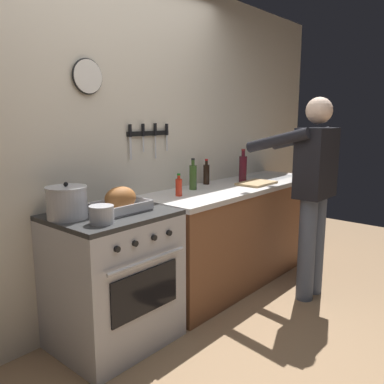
{
  "coord_description": "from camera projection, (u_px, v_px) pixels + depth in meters",
  "views": [
    {
      "loc": [
        -1.77,
        -1.03,
        1.51
      ],
      "look_at": [
        0.42,
        0.85,
        0.96
      ],
      "focal_mm": 37.34,
      "sensor_mm": 36.0,
      "label": 1
    }
  ],
  "objects": [
    {
      "name": "person_cook",
      "position": [
        312.0,
        186.0,
        3.26
      ],
      "size": [
        0.51,
        0.63,
        1.66
      ],
      "rotation": [
        0.0,
        0.0,
        1.51
      ],
      "color": "#4C566B",
      "rests_on": "ground"
    },
    {
      "name": "bottle_olive_oil",
      "position": [
        193.0,
        177.0,
        3.36
      ],
      "size": [
        0.06,
        0.06,
        0.26
      ],
      "color": "#385623",
      "rests_on": "counter_block"
    },
    {
      "name": "saucepan",
      "position": [
        102.0,
        215.0,
        2.3
      ],
      "size": [
        0.14,
        0.14,
        0.1
      ],
      "color": "#B7B7BC",
      "rests_on": "stove"
    },
    {
      "name": "bottle_wine_red",
      "position": [
        243.0,
        168.0,
        3.75
      ],
      "size": [
        0.07,
        0.07,
        0.31
      ],
      "color": "#47141E",
      "rests_on": "counter_block"
    },
    {
      "name": "stock_pot",
      "position": [
        67.0,
        202.0,
        2.41
      ],
      "size": [
        0.25,
        0.25,
        0.22
      ],
      "color": "#B7B7BC",
      "rests_on": "stove"
    },
    {
      "name": "cutting_board",
      "position": [
        257.0,
        183.0,
        3.64
      ],
      "size": [
        0.36,
        0.24,
        0.02
      ],
      "primitive_type": "cube",
      "color": "tan",
      "rests_on": "counter_block"
    },
    {
      "name": "wall_back",
      "position": [
        102.0,
        146.0,
        2.88
      ],
      "size": [
        6.0,
        0.13,
        2.6
      ],
      "color": "beige",
      "rests_on": "ground"
    },
    {
      "name": "counter_block",
      "position": [
        236.0,
        231.0,
        3.71
      ],
      "size": [
        2.03,
        0.65,
        0.9
      ],
      "color": "brown",
      "rests_on": "ground"
    },
    {
      "name": "bottle_soy_sauce",
      "position": [
        206.0,
        174.0,
        3.63
      ],
      "size": [
        0.06,
        0.06,
        0.23
      ],
      "color": "black",
      "rests_on": "counter_block"
    },
    {
      "name": "roasting_pan",
      "position": [
        121.0,
        201.0,
        2.58
      ],
      "size": [
        0.35,
        0.26,
        0.17
      ],
      "color": "#B7B7BC",
      "rests_on": "stove"
    },
    {
      "name": "stove",
      "position": [
        113.0,
        279.0,
        2.65
      ],
      "size": [
        0.76,
        0.67,
        0.9
      ],
      "color": "#BCBCC1",
      "rests_on": "ground"
    },
    {
      "name": "bottle_hot_sauce",
      "position": [
        179.0,
        187.0,
        3.09
      ],
      "size": [
        0.05,
        0.05,
        0.18
      ],
      "color": "red",
      "rests_on": "counter_block"
    }
  ]
}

